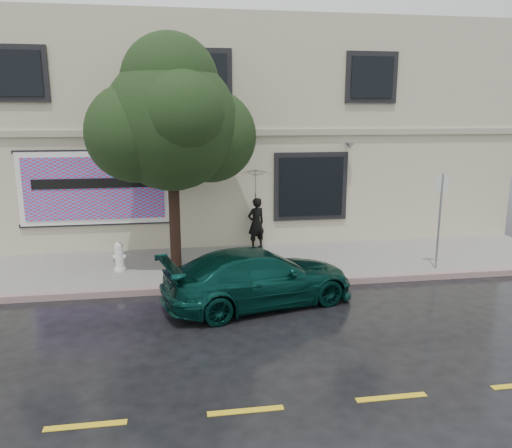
{
  "coord_description": "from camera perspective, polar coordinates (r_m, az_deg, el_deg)",
  "views": [
    {
      "loc": [
        -0.86,
        -9.81,
        4.16
      ],
      "look_at": [
        1.06,
        2.2,
        1.45
      ],
      "focal_mm": 35.0,
      "sensor_mm": 36.0,
      "label": 1
    }
  ],
  "objects": [
    {
      "name": "ground",
      "position": [
        10.69,
        -3.81,
        -10.36
      ],
      "size": [
        90.0,
        90.0,
        0.0
      ],
      "primitive_type": "plane",
      "color": "black",
      "rests_on": "ground"
    },
    {
      "name": "sidewalk",
      "position": [
        13.71,
        -5.08,
        -4.82
      ],
      "size": [
        20.0,
        3.5,
        0.15
      ],
      "primitive_type": "cube",
      "color": "gray",
      "rests_on": "ground"
    },
    {
      "name": "curb",
      "position": [
        12.05,
        -4.48,
        -7.28
      ],
      "size": [
        20.0,
        0.18,
        0.16
      ],
      "primitive_type": "cube",
      "color": "gray",
      "rests_on": "ground"
    },
    {
      "name": "road_marking",
      "position": [
        7.6,
        -1.18,
        -20.56
      ],
      "size": [
        19.0,
        0.12,
        0.01
      ],
      "primitive_type": "cube",
      "color": "gold",
      "rests_on": "ground"
    },
    {
      "name": "building",
      "position": [
        18.83,
        -6.55,
        10.48
      ],
      "size": [
        20.0,
        8.12,
        7.0
      ],
      "color": "#BCB097",
      "rests_on": "ground"
    },
    {
      "name": "billboard",
      "position": [
        15.06,
        -17.96,
        3.92
      ],
      "size": [
        4.3,
        0.16,
        2.2
      ],
      "color": "white",
      "rests_on": "ground"
    },
    {
      "name": "car",
      "position": [
        11.04,
        0.36,
        -6.11
      ],
      "size": [
        4.62,
        2.91,
        1.25
      ],
      "primitive_type": "imported",
      "rotation": [
        0.0,
        0.0,
        1.83
      ],
      "color": "#08322C",
      "rests_on": "ground"
    },
    {
      "name": "pedestrian",
      "position": [
        14.94,
        0.01,
        0.08
      ],
      "size": [
        0.67,
        0.57,
        1.56
      ],
      "primitive_type": "imported",
      "rotation": [
        0.0,
        0.0,
        3.55
      ],
      "color": "black",
      "rests_on": "sidewalk"
    },
    {
      "name": "umbrella",
      "position": [
        14.74,
        0.01,
        4.42
      ],
      "size": [
        1.29,
        1.29,
        0.73
      ],
      "primitive_type": "imported",
      "rotation": [
        0.0,
        0.0,
        0.39
      ],
      "color": "black",
      "rests_on": "pedestrian"
    },
    {
      "name": "street_tree",
      "position": [
        12.94,
        -9.66,
        11.19
      ],
      "size": [
        3.38,
        3.38,
        5.44
      ],
      "color": "black",
      "rests_on": "sidewalk"
    },
    {
      "name": "fire_hydrant",
      "position": [
        13.4,
        -15.35,
        -3.62
      ],
      "size": [
        0.32,
        0.3,
        0.77
      ],
      "rotation": [
        0.0,
        0.0,
        -0.1
      ],
      "color": "white",
      "rests_on": "sidewalk"
    },
    {
      "name": "sign_pole",
      "position": [
        13.71,
        20.28,
        1.28
      ],
      "size": [
        0.3,
        0.12,
        2.5
      ],
      "rotation": [
        0.0,
        0.0,
        -0.32
      ],
      "color": "gray",
      "rests_on": "sidewalk"
    }
  ]
}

